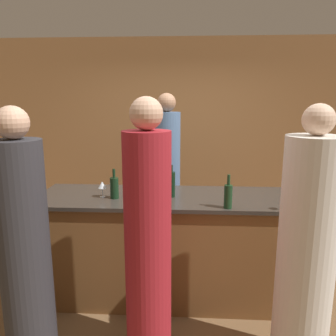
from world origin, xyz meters
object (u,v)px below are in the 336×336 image
Objects in this scene: guest_2 at (148,242)px; wine_bottle_1 at (114,187)px; bartender at (167,184)px; wine_bottle_2 at (228,196)px; wine_bottle_0 at (171,184)px; guest_0 at (24,247)px; guest_1 at (306,254)px.

wine_bottle_1 is at bearing 119.31° from guest_2.
bartender is 6.91× the size of wine_bottle_2.
wine_bottle_0 reaches higher than wine_bottle_2.
bartender is 1.00m from wine_bottle_1.
bartender is 1.06× the size of guest_0.
guest_1 is at bearing -2.75° from guest_2.
guest_0 is 1.62m from wine_bottle_2.
wine_bottle_1 is (-1.49, 0.75, 0.25)m from guest_1.
wine_bottle_2 is (1.01, -0.22, 0.01)m from wine_bottle_1.
guest_2 is at bearing -60.69° from wine_bottle_1.
guest_0 is 6.80× the size of wine_bottle_1.
wine_bottle_1 is (-0.52, -0.08, -0.02)m from wine_bottle_0.
wine_bottle_0 is (0.09, -0.80, 0.21)m from bartender.
wine_bottle_0 is 0.53m from wine_bottle_1.
wine_bottle_1 is at bearing -171.48° from wine_bottle_0.
guest_1 is at bearing -40.43° from wine_bottle_0.
bartender is 1.87m from guest_0.
wine_bottle_2 is (0.49, -0.30, -0.02)m from wine_bottle_0.
wine_bottle_2 is at bearing -31.51° from wine_bottle_0.
wine_bottle_0 is 1.05× the size of wine_bottle_2.
guest_0 reaches higher than wine_bottle_1.
guest_1 is 1.68m from wine_bottle_1.
guest_0 is at bearing -176.66° from guest_2.
wine_bottle_2 is at bearing 19.07° from guest_0.
guest_2 is at bearing 88.67° from bartender.
guest_2 reaches higher than wine_bottle_1.
wine_bottle_2 is (0.58, -1.10, 0.19)m from bartender.
wine_bottle_0 is at bearing 96.60° from bartender.
guest_1 is 6.57× the size of wine_bottle_2.
bartender reaches higher than wine_bottle_2.
bartender is 1.05× the size of guest_1.
wine_bottle_0 is at bearing 38.88° from guest_0.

